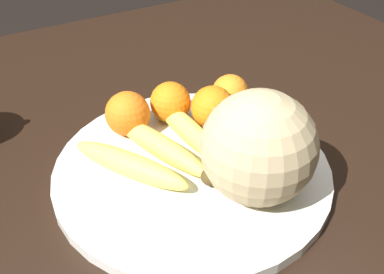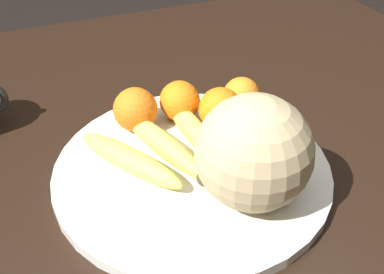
{
  "view_description": "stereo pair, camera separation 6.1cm",
  "coord_description": "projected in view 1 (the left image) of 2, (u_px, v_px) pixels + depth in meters",
  "views": [
    {
      "loc": [
        -0.22,
        -0.46,
        1.16
      ],
      "look_at": [
        0.02,
        -0.04,
        0.8
      ],
      "focal_mm": 42.0,
      "sensor_mm": 36.0,
      "label": 1
    },
    {
      "loc": [
        -0.17,
        -0.49,
        1.16
      ],
      "look_at": [
        0.02,
        -0.04,
        0.8
      ],
      "focal_mm": 42.0,
      "sensor_mm": 36.0,
      "label": 2
    }
  ],
  "objects": [
    {
      "name": "orange_front_right",
      "position": [
        170.0,
        102.0,
        0.71
      ],
      "size": [
        0.07,
        0.07,
        0.07
      ],
      "color": "orange",
      "rests_on": "fruit_bowl"
    },
    {
      "name": "orange_back_left",
      "position": [
        230.0,
        93.0,
        0.74
      ],
      "size": [
        0.06,
        0.06,
        0.06
      ],
      "color": "orange",
      "rests_on": "fruit_bowl"
    },
    {
      "name": "orange_mid_center",
      "position": [
        213.0,
        108.0,
        0.7
      ],
      "size": [
        0.07,
        0.07,
        0.07
      ],
      "color": "orange",
      "rests_on": "fruit_bowl"
    },
    {
      "name": "melon",
      "position": [
        259.0,
        148.0,
        0.55
      ],
      "size": [
        0.15,
        0.15,
        0.15
      ],
      "color": "tan",
      "rests_on": "fruit_bowl"
    },
    {
      "name": "fruit_bowl",
      "position": [
        192.0,
        169.0,
        0.64
      ],
      "size": [
        0.39,
        0.39,
        0.02
      ],
      "color": "silver",
      "rests_on": "kitchen_table"
    },
    {
      "name": "orange_back_right",
      "position": [
        128.0,
        114.0,
        0.68
      ],
      "size": [
        0.07,
        0.07,
        0.07
      ],
      "color": "orange",
      "rests_on": "fruit_bowl"
    },
    {
      "name": "orange_front_left",
      "position": [
        259.0,
        118.0,
        0.67
      ],
      "size": [
        0.08,
        0.08,
        0.08
      ],
      "color": "orange",
      "rests_on": "fruit_bowl"
    },
    {
      "name": "kitchen_table",
      "position": [
        172.0,
        203.0,
        0.72
      ],
      "size": [
        1.39,
        1.18,
        0.73
      ],
      "color": "black",
      "rests_on": "ground_plane"
    },
    {
      "name": "banana_bunch",
      "position": [
        161.0,
        146.0,
        0.64
      ],
      "size": [
        0.19,
        0.22,
        0.03
      ],
      "rotation": [
        0.0,
        0.0,
        8.15
      ],
      "color": "#473819",
      "rests_on": "fruit_bowl"
    }
  ]
}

